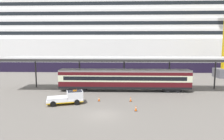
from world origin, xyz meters
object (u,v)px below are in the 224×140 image
service_truck (68,97)px  traffic_cone_mid (136,108)px  train_carriage (124,79)px  traffic_cone_far (131,99)px  traffic_cone_near (99,99)px  cruise_ship (79,30)px

service_truck → traffic_cone_mid: 10.18m
train_carriage → traffic_cone_far: bearing=-83.6°
train_carriage → traffic_cone_far: size_ratio=32.74×
train_carriage → traffic_cone_near: train_carriage is taller
train_carriage → traffic_cone_far: 7.58m
train_carriage → cruise_ship: bearing=112.4°
service_truck → traffic_cone_mid: service_truck is taller
traffic_cone_near → traffic_cone_far: 4.90m
train_carriage → service_truck: size_ratio=4.40×
service_truck → traffic_cone_near: size_ratio=7.76×
train_carriage → traffic_cone_near: 8.56m
cruise_ship → traffic_cone_mid: bearing=-71.2°
traffic_cone_far → service_truck: bearing=-170.7°
traffic_cone_mid → cruise_ship: bearing=108.8°
cruise_ship → train_carriage: bearing=-67.6°
cruise_ship → train_carriage: (16.08, -38.98, -12.09)m
traffic_cone_near → train_carriage: bearing=60.7°
traffic_cone_near → service_truck: bearing=-160.7°
cruise_ship → service_truck: size_ratio=30.43×
traffic_cone_far → train_carriage: bearing=96.4°
train_carriage → service_truck: 12.29m
service_truck → traffic_cone_far: (9.28, 1.53, -0.62)m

